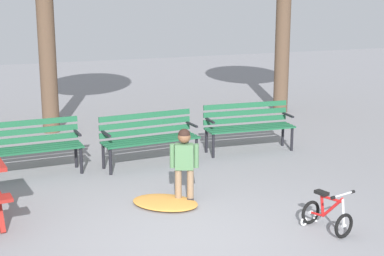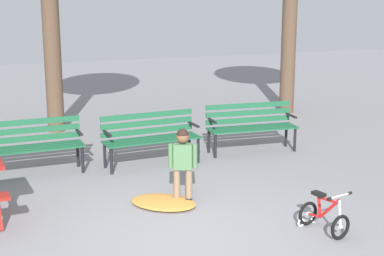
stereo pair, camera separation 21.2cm
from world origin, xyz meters
The scene contains 7 objects.
ground centered at (0.00, 0.00, 0.00)m, with size 36.00×36.00×0.00m, color gray.
park_bench_far_left centered at (-1.33, 3.27, 0.51)m, with size 1.61×0.51×0.85m.
park_bench_left centered at (0.57, 3.11, 0.51)m, with size 1.63×0.57×0.85m.
park_bench_right centered at (2.48, 3.28, 0.51)m, with size 1.63×0.57×0.85m.
child_standing centered at (0.46, 1.25, 0.60)m, with size 0.37×0.24×1.03m.
kids_bicycle centered at (1.68, -0.30, 0.20)m, with size 0.47×0.61×0.54m.
leaf_pile centered at (0.18, 1.24, 0.04)m, with size 0.91×0.64×0.07m, color #C68438.
Camera 1 is at (-2.29, -5.78, 2.81)m, focal length 54.80 mm.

